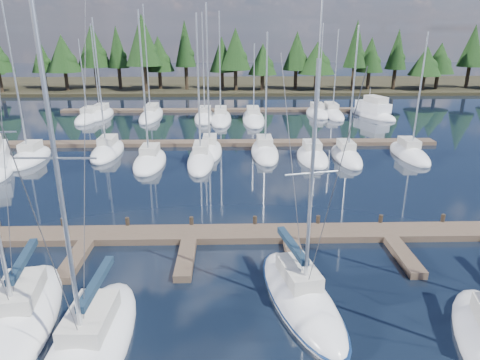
{
  "coord_description": "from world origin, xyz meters",
  "views": [
    {
      "loc": [
        2.44,
        -5.49,
        12.03
      ],
      "look_at": [
        3.13,
        22.0,
        2.27
      ],
      "focal_mm": 32.0,
      "sensor_mm": 36.0,
      "label": 1
    }
  ],
  "objects_px": {
    "front_sailboat_2": "(20,317)",
    "front_sailboat_3": "(89,347)",
    "front_sailboat_4": "(301,297)",
    "motor_yacht_right": "(372,112)",
    "main_dock": "(189,239)"
  },
  "relations": [
    {
      "from": "front_sailboat_2",
      "to": "front_sailboat_3",
      "type": "xyz_separation_m",
      "value": [
        3.53,
        -1.88,
        -0.01
      ]
    },
    {
      "from": "front_sailboat_4",
      "to": "front_sailboat_2",
      "type": "bearing_deg",
      "value": -174.33
    },
    {
      "from": "front_sailboat_3",
      "to": "motor_yacht_right",
      "type": "distance_m",
      "value": 54.43
    },
    {
      "from": "main_dock",
      "to": "front_sailboat_4",
      "type": "bearing_deg",
      "value": -46.7
    },
    {
      "from": "main_dock",
      "to": "motor_yacht_right",
      "type": "distance_m",
      "value": 44.96
    },
    {
      "from": "front_sailboat_4",
      "to": "motor_yacht_right",
      "type": "relative_size",
      "value": 1.16
    },
    {
      "from": "front_sailboat_3",
      "to": "main_dock",
      "type": "bearing_deg",
      "value": 71.16
    },
    {
      "from": "main_dock",
      "to": "motor_yacht_right",
      "type": "height_order",
      "value": "motor_yacht_right"
    },
    {
      "from": "main_dock",
      "to": "motor_yacht_right",
      "type": "bearing_deg",
      "value": 58.83
    },
    {
      "from": "motor_yacht_right",
      "to": "front_sailboat_3",
      "type": "bearing_deg",
      "value": -119.0
    },
    {
      "from": "main_dock",
      "to": "front_sailboat_2",
      "type": "distance_m",
      "value": 9.84
    },
    {
      "from": "front_sailboat_3",
      "to": "front_sailboat_4",
      "type": "xyz_separation_m",
      "value": [
        8.8,
        3.1,
        -0.01
      ]
    },
    {
      "from": "front_sailboat_2",
      "to": "front_sailboat_4",
      "type": "bearing_deg",
      "value": 5.67
    },
    {
      "from": "front_sailboat_4",
      "to": "motor_yacht_right",
      "type": "distance_m",
      "value": 47.85
    },
    {
      "from": "main_dock",
      "to": "front_sailboat_4",
      "type": "height_order",
      "value": "front_sailboat_4"
    }
  ]
}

